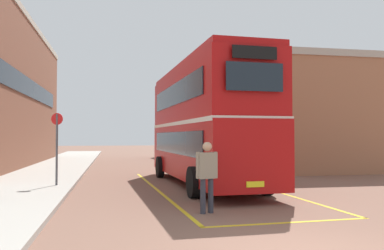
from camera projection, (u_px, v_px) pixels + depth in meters
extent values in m
plane|color=brown|center=(174.00, 174.00, 20.77)|extent=(135.60, 135.60, 0.00)
cube|color=#A39E93|center=(48.00, 171.00, 21.89)|extent=(4.00, 57.60, 0.14)
cube|color=#232D38|center=(33.00, 90.00, 25.76)|extent=(0.06, 16.92, 1.10)
cube|color=#9E6647|center=(284.00, 122.00, 28.88)|extent=(6.88, 17.08, 6.01)
cube|color=#19232D|center=(238.00, 117.00, 28.23)|extent=(0.06, 12.98, 1.10)
cube|color=#A89E8E|center=(284.00, 77.00, 28.97)|extent=(7.00, 17.20, 0.36)
cylinder|color=black|center=(160.00, 167.00, 19.14)|extent=(0.33, 1.01, 1.00)
cylinder|color=black|center=(210.00, 166.00, 19.74)|extent=(0.33, 1.01, 1.00)
cylinder|color=black|center=(194.00, 182.00, 12.79)|extent=(0.33, 1.01, 1.00)
cylinder|color=black|center=(266.00, 180.00, 13.39)|extent=(0.33, 1.01, 1.00)
cube|color=#A80F0F|center=(204.00, 150.00, 16.29)|extent=(2.92, 10.66, 2.10)
cube|color=#A80F0F|center=(204.00, 98.00, 16.35)|extent=(2.91, 10.45, 2.10)
cube|color=#A80F0F|center=(204.00, 70.00, 16.38)|extent=(2.81, 10.34, 0.20)
cube|color=silver|center=(204.00, 124.00, 16.32)|extent=(2.95, 10.55, 0.14)
cube|color=#19232D|center=(174.00, 143.00, 16.01)|extent=(0.45, 8.64, 0.84)
cube|color=#19232D|center=(174.00, 95.00, 16.06)|extent=(0.45, 8.64, 0.84)
cube|color=#19232D|center=(233.00, 142.00, 16.59)|extent=(0.45, 8.64, 0.84)
cube|color=#19232D|center=(232.00, 96.00, 16.65)|extent=(0.45, 8.64, 0.84)
cube|color=#19232D|center=(255.00, 77.00, 11.21)|extent=(1.69, 0.12, 0.80)
cube|color=black|center=(255.00, 52.00, 11.23)|extent=(1.33, 0.10, 0.36)
cube|color=#19232D|center=(177.00, 139.00, 21.44)|extent=(1.93, 0.13, 1.00)
cube|color=yellow|center=(255.00, 184.00, 11.13)|extent=(0.52, 0.06, 0.16)
cylinder|color=black|center=(161.00, 153.00, 36.92)|extent=(0.34, 0.94, 0.92)
cylinder|color=black|center=(187.00, 152.00, 37.59)|extent=(0.34, 0.94, 0.92)
cylinder|color=black|center=(174.00, 155.00, 31.94)|extent=(0.34, 0.94, 0.92)
cylinder|color=black|center=(204.00, 155.00, 32.61)|extent=(0.34, 0.94, 0.92)
cube|color=#B71414|center=(181.00, 141.00, 34.80)|extent=(3.11, 8.81, 2.60)
cube|color=silver|center=(181.00, 125.00, 34.84)|extent=(2.94, 8.46, 0.12)
cube|color=#19232D|center=(168.00, 136.00, 34.47)|extent=(0.63, 6.89, 0.96)
cube|color=#19232D|center=(195.00, 136.00, 35.14)|extent=(0.63, 6.89, 0.96)
cube|color=#19232D|center=(170.00, 137.00, 38.97)|extent=(1.89, 0.20, 1.10)
cylinder|color=#2D2D38|center=(211.00, 196.00, 10.31)|extent=(0.14, 0.14, 0.88)
cylinder|color=#2D2D38|center=(203.00, 196.00, 10.20)|extent=(0.14, 0.14, 0.88)
cube|color=gray|center=(207.00, 165.00, 10.28)|extent=(0.56, 0.37, 0.66)
cylinder|color=gray|center=(215.00, 164.00, 10.40)|extent=(0.09, 0.09, 0.63)
cylinder|color=gray|center=(198.00, 164.00, 10.15)|extent=(0.09, 0.09, 0.63)
sphere|color=tan|center=(207.00, 147.00, 10.27)|extent=(0.24, 0.24, 0.24)
cylinder|color=#4C4C51|center=(57.00, 150.00, 15.05)|extent=(0.08, 0.08, 2.64)
cylinder|color=red|center=(57.00, 119.00, 15.08)|extent=(0.43, 0.15, 0.44)
cube|color=gold|center=(157.00, 190.00, 14.74)|extent=(0.73, 12.54, 0.01)
cube|color=gold|center=(260.00, 187.00, 15.69)|extent=(0.73, 12.54, 0.01)
cube|color=gold|center=(289.00, 223.00, 9.12)|extent=(4.13, 0.32, 0.01)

